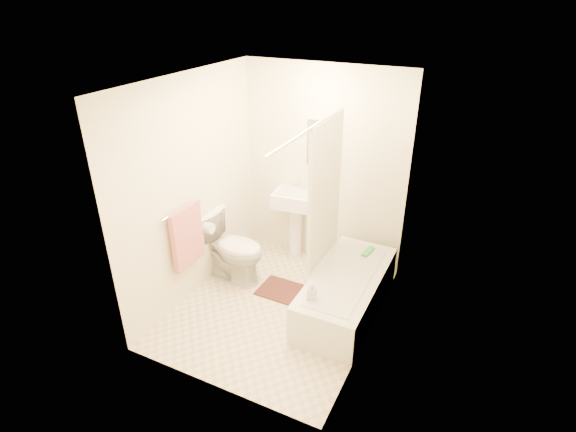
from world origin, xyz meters
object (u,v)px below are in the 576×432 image
at_px(toilet, 231,247).
at_px(bathtub, 346,292).
at_px(bath_mat, 283,291).
at_px(soap_bottle, 312,292).
at_px(sink, 295,221).

relative_size(toilet, bathtub, 0.54).
distance_m(bath_mat, soap_bottle, 0.91).
bearing_deg(bath_mat, soap_bottle, -42.10).
distance_m(sink, bath_mat, 0.94).
distance_m(bathtub, bath_mat, 0.77).
bearing_deg(soap_bottle, bathtub, 71.11).
bearing_deg(soap_bottle, toilet, 157.51).
bearing_deg(sink, bathtub, -44.34).
height_order(sink, bathtub, sink).
height_order(sink, soap_bottle, sink).
bearing_deg(soap_bottle, bath_mat, 137.90).
xyz_separation_m(bathtub, soap_bottle, (-0.18, -0.53, 0.30)).
xyz_separation_m(toilet, bath_mat, (0.68, -0.01, -0.40)).
bearing_deg(bathtub, toilet, -179.33).
relative_size(sink, soap_bottle, 5.44).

